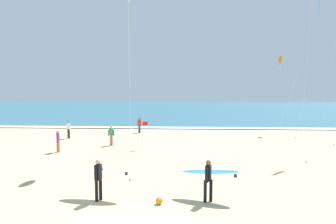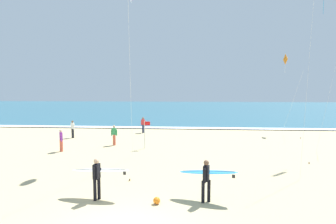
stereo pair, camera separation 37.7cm
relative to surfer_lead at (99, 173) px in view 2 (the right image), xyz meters
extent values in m
cube|color=#2D6075|center=(1.62, 49.87, -1.01)|extent=(160.00, 60.00, 0.08)
cube|color=white|center=(1.62, 20.17, -0.96)|extent=(160.00, 1.41, 0.01)
cylinder|color=black|center=(-0.08, -0.26, -0.61)|extent=(0.13, 0.13, 0.88)
cylinder|color=black|center=(0.04, -0.11, -0.61)|extent=(0.13, 0.13, 0.88)
cube|color=black|center=(-0.02, -0.18, 0.13)|extent=(0.23, 0.36, 0.60)
cube|color=white|center=(-0.12, -0.17, 0.17)|extent=(0.03, 0.20, 0.32)
sphere|color=tan|center=(-0.02, -0.18, 0.55)|extent=(0.21, 0.21, 0.21)
cylinder|color=black|center=(-0.04, -0.41, 0.09)|extent=(0.09, 0.09, 0.56)
cylinder|color=black|center=(0.00, 0.05, 0.24)|extent=(0.09, 0.09, 0.26)
cylinder|color=black|center=(-0.05, 0.14, 0.11)|extent=(0.26, 0.10, 0.14)
ellipsoid|color=white|center=(0.02, 0.18, 0.07)|extent=(2.54, 0.75, 0.18)
cube|color=#333333|center=(0.02, 0.18, 0.11)|extent=(2.19, 0.23, 0.10)
cube|color=#262628|center=(1.06, 0.08, 0.00)|extent=(0.12, 0.02, 0.14)
cylinder|color=black|center=(4.25, -0.14, -0.61)|extent=(0.13, 0.13, 0.88)
cylinder|color=black|center=(4.49, -0.04, -0.61)|extent=(0.13, 0.13, 0.88)
cube|color=black|center=(4.37, -0.09, 0.13)|extent=(0.28, 0.38, 0.60)
cube|color=yellow|center=(4.27, -0.06, 0.17)|extent=(0.06, 0.20, 0.32)
sphere|color=brown|center=(4.37, -0.09, 0.55)|extent=(0.21, 0.21, 0.21)
cylinder|color=black|center=(4.31, -0.31, 0.09)|extent=(0.09, 0.09, 0.56)
cylinder|color=black|center=(4.43, 0.13, 0.24)|extent=(0.09, 0.09, 0.26)
cylinder|color=black|center=(4.40, 0.24, 0.11)|extent=(0.26, 0.14, 0.14)
ellipsoid|color=#3399D8|center=(4.47, 0.26, 0.07)|extent=(2.48, 1.17, 0.28)
cube|color=#333333|center=(4.47, 0.26, 0.11)|extent=(2.06, 0.59, 0.19)
cube|color=#262628|center=(5.45, -0.01, 0.00)|extent=(0.12, 0.04, 0.14)
cube|color=orange|center=(13.32, 18.41, 6.36)|extent=(0.13, 1.04, 1.04)
cylinder|color=white|center=(13.32, 18.41, 5.43)|extent=(0.02, 0.02, 0.83)
cylinder|color=silver|center=(13.51, 16.58, 2.03)|extent=(0.38, 3.68, 5.97)
cylinder|color=brown|center=(13.70, 14.75, -1.00)|extent=(0.06, 0.06, 0.10)
cylinder|color=silver|center=(0.41, 4.51, 4.01)|extent=(0.81, 4.61, 9.92)
cylinder|color=brown|center=(0.81, 2.21, -1.00)|extent=(0.06, 0.06, 0.10)
cylinder|color=#2D99DB|center=(12.86, 9.61, 9.15)|extent=(0.02, 0.02, 1.17)
cylinder|color=silver|center=(14.11, 10.55, 3.81)|extent=(2.51, 1.89, 9.52)
cylinder|color=silver|center=(10.01, 4.53, 5.63)|extent=(1.72, 3.09, 13.15)
cylinder|color=brown|center=(10.87, 6.07, -1.00)|extent=(0.06, 0.06, 0.10)
cylinder|color=#D8593F|center=(-2.22, 10.57, -0.63)|extent=(0.22, 0.22, 0.84)
cube|color=#339351|center=(-2.22, 10.57, 0.06)|extent=(0.32, 0.19, 0.54)
sphere|color=tan|center=(-2.22, 10.57, 0.44)|extent=(0.20, 0.20, 0.20)
cylinder|color=#339351|center=(-2.01, 10.56, -0.04)|extent=(0.08, 0.08, 0.50)
cylinder|color=#339351|center=(-2.43, 10.57, -0.04)|extent=(0.08, 0.08, 0.50)
cylinder|color=black|center=(-6.85, 13.49, -0.63)|extent=(0.22, 0.22, 0.84)
cube|color=white|center=(-6.85, 13.49, 0.06)|extent=(0.37, 0.31, 0.54)
sphere|color=brown|center=(-6.85, 13.49, 0.44)|extent=(0.20, 0.20, 0.20)
cylinder|color=white|center=(-6.67, 13.39, -0.04)|extent=(0.08, 0.08, 0.50)
cylinder|color=white|center=(-7.03, 13.60, -0.04)|extent=(0.08, 0.08, 0.50)
cylinder|color=#2D334C|center=(-0.95, 16.82, -0.63)|extent=(0.22, 0.22, 0.84)
cube|color=red|center=(-0.95, 16.82, 0.06)|extent=(0.37, 0.30, 0.54)
sphere|color=brown|center=(-0.95, 16.82, 0.44)|extent=(0.20, 0.20, 0.20)
cylinder|color=red|center=(-1.14, 16.90, -0.04)|extent=(0.08, 0.08, 0.50)
cylinder|color=red|center=(-0.76, 16.73, -0.04)|extent=(0.08, 0.08, 0.50)
cylinder|color=#D8593F|center=(-5.40, 8.11, -0.63)|extent=(0.22, 0.22, 0.84)
cube|color=purple|center=(-5.40, 8.11, 0.06)|extent=(0.32, 0.37, 0.54)
sphere|color=beige|center=(-5.40, 8.11, 0.44)|extent=(0.20, 0.20, 0.20)
cylinder|color=purple|center=(-5.29, 7.93, -0.04)|extent=(0.08, 0.08, 0.50)
cylinder|color=purple|center=(-5.51, 8.29, -0.04)|extent=(0.08, 0.08, 0.50)
cylinder|color=silver|center=(0.37, 9.52, 0.00)|extent=(0.05, 0.05, 2.10)
cube|color=red|center=(0.59, 9.52, 0.85)|extent=(0.40, 0.02, 0.28)
sphere|color=orange|center=(2.44, -0.42, -0.91)|extent=(0.28, 0.28, 0.28)
camera|label=1|loc=(3.31, -10.98, 3.48)|focal=29.97mm
camera|label=2|loc=(3.69, -10.95, 3.48)|focal=29.97mm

